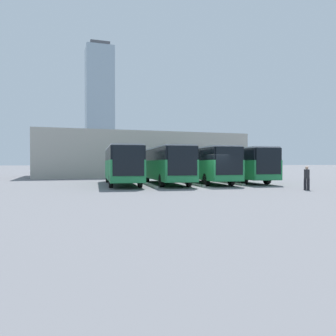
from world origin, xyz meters
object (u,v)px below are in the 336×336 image
bus_0 (238,164)px  bus_2 (166,164)px  bus_1 (205,164)px  pedestrian (307,177)px  bus_3 (122,164)px

bus_0 → bus_2: size_ratio=1.00×
bus_1 → pedestrian: bus_1 is taller
bus_3 → pedestrian: bearing=144.0°
bus_0 → bus_1: size_ratio=1.00×
bus_3 → pedestrian: size_ratio=7.15×
bus_0 → bus_3: same height
bus_1 → pedestrian: bearing=115.0°
bus_2 → bus_3: bearing=-0.9°
bus_0 → bus_1: same height
bus_1 → bus_2: bearing=7.1°
bus_1 → pedestrian: 9.95m
bus_2 → pedestrian: size_ratio=7.15×
bus_1 → bus_2: same height
bus_2 → pedestrian: (-7.08, 9.24, -0.92)m
pedestrian → bus_0: bearing=127.8°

